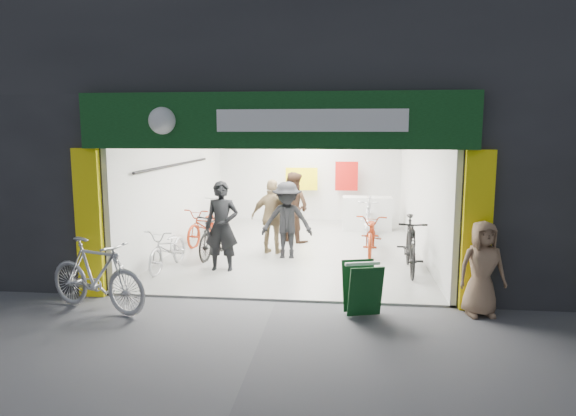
% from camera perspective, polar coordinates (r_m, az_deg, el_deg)
% --- Properties ---
extents(ground, '(60.00, 60.00, 0.00)m').
position_cam_1_polar(ground, '(8.92, -1.38, -10.32)').
color(ground, '#56565B').
rests_on(ground, ground).
extents(building, '(17.00, 10.27, 8.00)m').
position_cam_1_polar(building, '(13.43, 5.48, 14.62)').
color(building, '#232326').
rests_on(building, ground).
extents(bike_left_front, '(0.74, 1.77, 0.91)m').
position_cam_1_polar(bike_left_front, '(11.03, -13.16, -4.42)').
color(bike_left_front, '#BBBBC0').
rests_on(bike_left_front, ground).
extents(bike_left_midfront, '(0.74, 1.83, 1.07)m').
position_cam_1_polar(bike_left_midfront, '(11.88, -8.15, -2.95)').
color(bike_left_midfront, black).
rests_on(bike_left_midfront, ground).
extents(bike_left_midback, '(1.00, 1.93, 0.97)m').
position_cam_1_polar(bike_left_midback, '(13.32, -9.14, -1.95)').
color(bike_left_midback, maroon).
rests_on(bike_left_midback, ground).
extents(bike_left_back, '(0.86, 1.86, 1.08)m').
position_cam_1_polar(bike_left_back, '(15.12, -7.69, -0.45)').
color(bike_left_back, '#B0B1B5').
rests_on(bike_left_back, ground).
extents(bike_right_front, '(0.64, 1.97, 1.17)m').
position_cam_1_polar(bike_right_front, '(10.77, 13.46, -4.02)').
color(bike_right_front, black).
rests_on(bike_right_front, ground).
extents(bike_right_mid, '(0.84, 1.98, 1.01)m').
position_cam_1_polar(bike_right_mid, '(12.16, 9.32, -2.84)').
color(bike_right_mid, maroon).
rests_on(bike_right_mid, ground).
extents(bike_right_back, '(0.68, 1.92, 1.13)m').
position_cam_1_polar(bike_right_back, '(13.97, 8.94, -1.11)').
color(bike_right_back, silver).
rests_on(bike_right_back, ground).
extents(parked_bike, '(2.05, 1.19, 1.19)m').
position_cam_1_polar(parked_bike, '(8.87, -20.47, -6.97)').
color(parked_bike, '#BBBABF').
rests_on(parked_bike, ground).
extents(customer_a, '(0.69, 0.45, 1.89)m').
position_cam_1_polar(customer_a, '(10.57, -7.36, -2.11)').
color(customer_a, black).
rests_on(customer_a, ground).
extents(customer_b, '(1.13, 1.08, 1.84)m').
position_cam_1_polar(customer_b, '(13.31, 0.58, 0.07)').
color(customer_b, '#3E291C').
rests_on(customer_b, ground).
extents(customer_c, '(1.17, 0.71, 1.77)m').
position_cam_1_polar(customer_c, '(11.52, -0.13, -1.45)').
color(customer_c, black).
rests_on(customer_c, ground).
extents(customer_d, '(1.09, 0.57, 1.78)m').
position_cam_1_polar(customer_d, '(11.96, -1.70, -1.06)').
color(customer_d, '#927A55').
rests_on(customer_d, ground).
extents(pedestrian_near, '(0.80, 0.59, 1.51)m').
position_cam_1_polar(pedestrian_near, '(8.62, 20.76, -6.32)').
color(pedestrian_near, '#8D6C52').
rests_on(pedestrian_near, ground).
extents(sandwich_board, '(0.67, 0.68, 0.83)m').
position_cam_1_polar(sandwich_board, '(8.24, 8.24, -8.69)').
color(sandwich_board, '#0F3D18').
rests_on(sandwich_board, ground).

